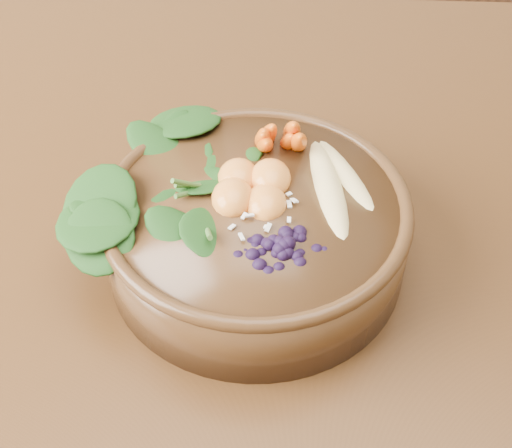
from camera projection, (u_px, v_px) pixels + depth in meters
The scene contains 8 objects.
dining_table at pixel (468, 304), 0.71m from camera, with size 1.60×0.90×0.75m.
stoneware_bowl at pixel (256, 232), 0.61m from camera, with size 0.26×0.26×0.07m, color #4B3018.
kale_heap at pixel (190, 156), 0.60m from camera, with size 0.17×0.15×0.04m, color #1C4116, non-canonical shape.
carrot_cluster at pixel (280, 109), 0.62m from camera, with size 0.05×0.05×0.07m, color orange, non-canonical shape.
banana_halves at pixel (338, 169), 0.59m from camera, with size 0.08×0.15×0.02m.
mandarin_cluster at pixel (252, 177), 0.58m from camera, with size 0.07×0.08×0.03m, color orange, non-canonical shape.
blueberry_pile at pixel (282, 231), 0.54m from camera, with size 0.12×0.09×0.04m, color black, non-canonical shape.
coconut_flakes at pixel (265, 214), 0.57m from camera, with size 0.08×0.06×0.01m, color white, non-canonical shape.
Camera 1 is at (-0.19, -0.46, 1.22)m, focal length 50.00 mm.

